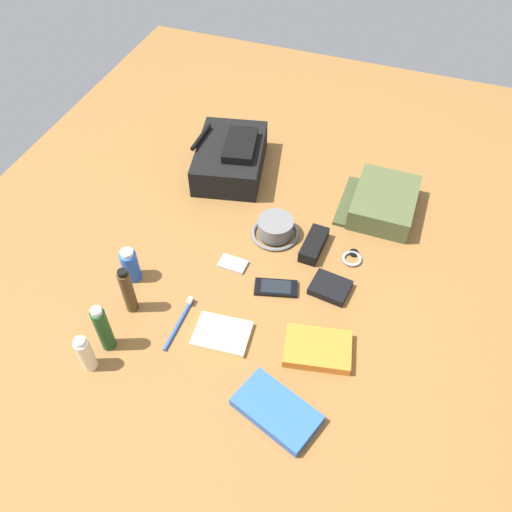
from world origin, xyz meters
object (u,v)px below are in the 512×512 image
notepad (222,334)px  shampoo_bottle (103,329)px  cell_phone (276,288)px  deodorant_spray (130,265)px  wristwatch (352,258)px  toiletry_pouch (383,202)px  travel_guidebook (318,349)px  paperback_novel (277,411)px  cologne_bottle (128,291)px  media_player (233,264)px  wallet (330,288)px  lotion_bottle (86,354)px  sunglasses_case (314,245)px  bucket_hat (275,229)px  toothbrush (181,320)px  backpack (231,157)px

notepad → shampoo_bottle: bearing=110.0°
shampoo_bottle → cell_phone: bearing=-47.4°
shampoo_bottle → cell_phone: (0.34, -0.36, -0.07)m
deodorant_spray → wristwatch: bearing=-64.0°
toiletry_pouch → wristwatch: toiletry_pouch is taller
travel_guidebook → paperback_novel: bearing=166.6°
cologne_bottle → media_player: cologne_bottle is taller
cologne_bottle → wallet: (0.26, -0.52, -0.07)m
lotion_bottle → sunglasses_case: 0.74m
travel_guidebook → cell_phone: 0.24m
bucket_hat → deodorant_spray: deodorant_spray is taller
wallet → media_player: bearing=98.8°
toothbrush → wallet: (0.25, -0.37, 0.01)m
wallet → sunglasses_case: 0.17m
bucket_hat → lotion_bottle: bearing=153.6°
travel_guidebook → wallet: (0.21, 0.02, -0.00)m
travel_guidebook → wristwatch: 0.35m
cologne_bottle → deodorant_spray: cologne_bottle is taller
notepad → sunglasses_case: bearing=-26.4°
wallet → lotion_bottle: bearing=138.1°
toiletry_pouch → lotion_bottle: (-0.84, 0.60, 0.02)m
toiletry_pouch → wallet: 0.39m
backpack → sunglasses_case: size_ratio=2.65×
wristwatch → cologne_bottle: bearing=125.7°
sunglasses_case → wallet: bearing=-144.1°
wallet → sunglasses_case: size_ratio=0.79×
wristwatch → deodorant_spray: bearing=116.0°
paperback_novel → notepad: 0.27m
paperback_novel → lotion_bottle: bearing=94.8°
media_player → toothbrush: (-0.24, 0.06, 0.00)m
toiletry_pouch → media_player: bearing=136.1°
deodorant_spray → backpack: bearing=-9.2°
cologne_bottle → notepad: size_ratio=1.10×
travel_guidebook → sunglasses_case: 0.37m
notepad → bucket_hat: bearing=-7.9°
bucket_hat → wristwatch: bucket_hat is taller
shampoo_bottle → wristwatch: size_ratio=2.34×
bucket_hat → shampoo_bottle: (-0.54, 0.29, 0.05)m
bucket_hat → travel_guidebook: bearing=-146.7°
backpack → wristwatch: size_ratio=5.23×
media_player → notepad: 0.25m
cologne_bottle → cell_phone: (0.20, -0.36, -0.07)m
sunglasses_case → cell_phone: bearing=165.7°
travel_guidebook → wallet: size_ratio=1.80×
notepad → travel_guidebook: bearing=-86.7°
toiletry_pouch → notepad: size_ratio=1.72×
lotion_bottle → paperback_novel: (0.04, -0.50, -0.05)m
shampoo_bottle → wallet: shampoo_bottle is taller
deodorant_spray → wallet: deodorant_spray is taller
wristwatch → lotion_bottle: bearing=136.7°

